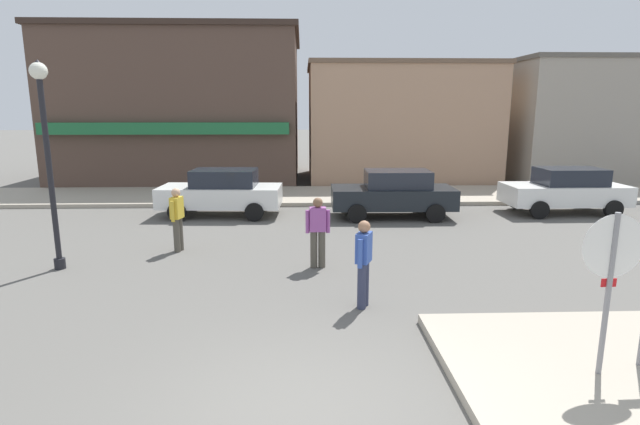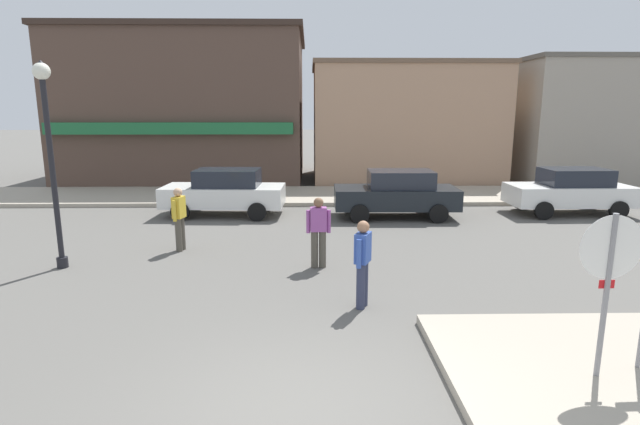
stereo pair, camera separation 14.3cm
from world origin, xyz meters
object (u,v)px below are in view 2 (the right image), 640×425
(parked_car_second, at_px, (397,193))
(stop_sign, at_px, (608,275))
(parked_car_nearest, at_px, (225,192))
(pedestrian_kerb_side, at_px, (179,217))
(lamp_post, at_px, (49,136))
(pedestrian_crossing_far, at_px, (363,261))
(parked_car_third, at_px, (570,191))
(pedestrian_crossing_near, at_px, (319,230))

(parked_car_second, bearing_deg, stop_sign, -85.19)
(parked_car_nearest, xyz_separation_m, pedestrian_kerb_side, (-0.43, -4.26, 0.06))
(lamp_post, distance_m, parked_car_nearest, 6.61)
(parked_car_nearest, distance_m, parked_car_second, 5.73)
(parked_car_second, distance_m, pedestrian_crossing_far, 7.83)
(stop_sign, relative_size, pedestrian_kerb_side, 1.43)
(parked_car_nearest, xyz_separation_m, parked_car_third, (11.70, -0.03, 0.00))
(lamp_post, height_order, pedestrian_crossing_near, lamp_post)
(lamp_post, relative_size, pedestrian_crossing_near, 2.82)
(stop_sign, relative_size, pedestrian_crossing_near, 1.43)
(parked_car_second, height_order, pedestrian_kerb_side, pedestrian_kerb_side)
(pedestrian_crossing_near, distance_m, pedestrian_crossing_far, 2.44)
(lamp_post, xyz_separation_m, pedestrian_crossing_far, (6.57, -2.43, -2.09))
(stop_sign, bearing_deg, parked_car_third, 64.38)
(pedestrian_crossing_near, xyz_separation_m, pedestrian_crossing_far, (0.75, -2.33, 0.00))
(pedestrian_crossing_near, bearing_deg, parked_car_nearest, 118.11)
(pedestrian_crossing_far, bearing_deg, pedestrian_kerb_side, 138.23)
(lamp_post, bearing_deg, parked_car_second, 31.31)
(pedestrian_kerb_side, bearing_deg, parked_car_second, 31.82)
(parked_car_nearest, distance_m, pedestrian_crossing_near, 6.47)
(stop_sign, bearing_deg, pedestrian_crossing_near, 125.16)
(pedestrian_crossing_far, bearing_deg, lamp_post, 159.69)
(parked_car_second, bearing_deg, pedestrian_kerb_side, -148.18)
(pedestrian_crossing_near, bearing_deg, stop_sign, -54.84)
(pedestrian_crossing_near, height_order, pedestrian_kerb_side, same)
(parked_car_nearest, xyz_separation_m, pedestrian_crossing_near, (3.05, -5.71, 0.06))
(pedestrian_crossing_far, distance_m, pedestrian_kerb_side, 5.67)
(pedestrian_crossing_far, height_order, pedestrian_kerb_side, same)
(pedestrian_kerb_side, bearing_deg, pedestrian_crossing_near, -22.64)
(stop_sign, relative_size, lamp_post, 0.51)
(parked_car_third, bearing_deg, pedestrian_kerb_side, -160.80)
(stop_sign, bearing_deg, pedestrian_kerb_side, 137.33)
(parked_car_third, bearing_deg, pedestrian_crossing_far, -134.63)
(parked_car_nearest, distance_m, parked_car_third, 11.70)
(pedestrian_crossing_far, relative_size, pedestrian_kerb_side, 1.00)
(parked_car_third, distance_m, pedestrian_crossing_near, 10.35)
(parked_car_third, distance_m, pedestrian_kerb_side, 12.85)
(parked_car_third, xyz_separation_m, pedestrian_crossing_near, (-8.65, -5.68, 0.06))
(parked_car_nearest, relative_size, pedestrian_crossing_near, 2.53)
(parked_car_second, height_order, pedestrian_crossing_far, pedestrian_crossing_far)
(lamp_post, relative_size, pedestrian_crossing_far, 2.82)
(stop_sign, height_order, pedestrian_crossing_far, stop_sign)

